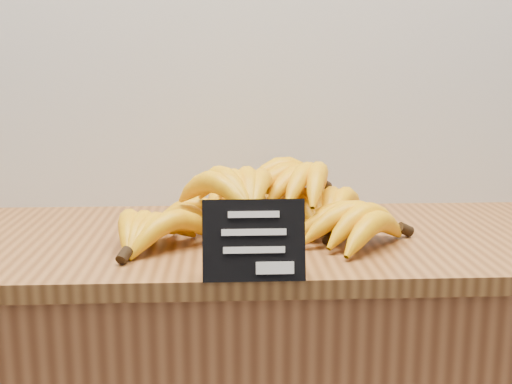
% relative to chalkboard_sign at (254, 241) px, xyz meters
% --- Properties ---
extents(counter_top, '(1.52, 0.54, 0.03)m').
position_rel_chalkboard_sign_xyz_m(counter_top, '(0.01, 0.26, -0.07)').
color(counter_top, '#925C2D').
rests_on(counter_top, counter).
extents(chalkboard_sign, '(0.15, 0.04, 0.12)m').
position_rel_chalkboard_sign_xyz_m(chalkboard_sign, '(0.00, 0.00, 0.00)').
color(chalkboard_sign, black).
rests_on(chalkboard_sign, counter_top).
extents(banana_pile, '(0.60, 0.38, 0.13)m').
position_rel_chalkboard_sign_xyz_m(banana_pile, '(0.03, 0.26, -0.01)').
color(banana_pile, '#EFB009').
rests_on(banana_pile, counter_top).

